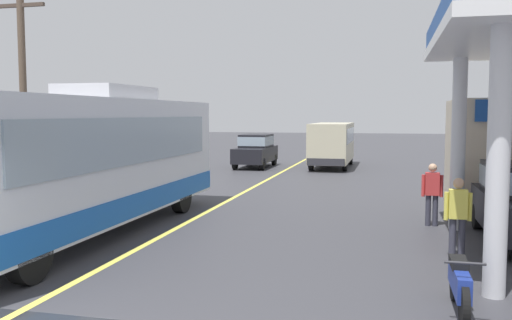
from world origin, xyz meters
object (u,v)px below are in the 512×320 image
Objects in this scene: coach_bus_main at (89,165)px; minibus_opposing_lane at (332,141)px; pedestrian_by_shop at (432,191)px; motorcycle_parked_forecourt at (459,283)px; pedestrian_near_pump at (458,213)px; car_trailing_behind_bus at (256,149)px.

coach_bus_main is 1.80× the size of minibus_opposing_lane.
coach_bus_main is 6.65× the size of pedestrian_by_shop.
motorcycle_parked_forecourt is 6.62m from pedestrian_by_shop.
minibus_opposing_lane is at bearing 77.77° from coach_bus_main.
pedestrian_by_shop is (-0.28, 3.28, 0.00)m from pedestrian_near_pump.
coach_bus_main is 8.59m from pedestrian_near_pump.
minibus_opposing_lane is at bearing 100.70° from motorcycle_parked_forecourt.
car_trailing_behind_bus is at bearing 90.33° from coach_bus_main.
pedestrian_by_shop is 16.85m from car_trailing_behind_bus.
pedestrian_by_shop is at bearing 20.02° from coach_bus_main.
coach_bus_main is at bearing -89.67° from car_trailing_behind_bus.
motorcycle_parked_forecourt is at bearing -90.48° from pedestrian_by_shop.
coach_bus_main is 9.06m from motorcycle_parked_forecourt.
pedestrian_near_pump is (0.33, 3.32, 0.49)m from motorcycle_parked_forecourt.
minibus_opposing_lane is (4.03, 18.59, -0.25)m from coach_bus_main.
coach_bus_main is at bearing -102.23° from minibus_opposing_lane.
car_trailing_behind_bus is at bearing 111.42° from motorcycle_parked_forecourt.
pedestrian_by_shop is at bearing -60.18° from car_trailing_behind_bus.
motorcycle_parked_forecourt is at bearing -79.30° from minibus_opposing_lane.
motorcycle_parked_forecourt is (8.22, -3.58, -1.28)m from coach_bus_main.
coach_bus_main reaches higher than motorcycle_parked_forecourt.
minibus_opposing_lane reaches higher than pedestrian_by_shop.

